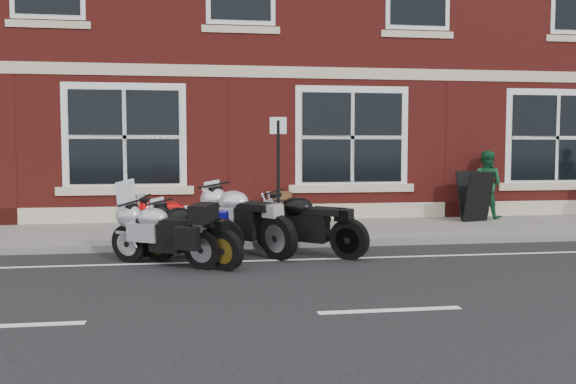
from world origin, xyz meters
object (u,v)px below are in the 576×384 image
Objects in this scene: moto_sport_red at (180,225)px; pedestrian_right at (486,184)px; moto_sport_silver at (244,217)px; moto_naked_black at (308,222)px; a_board_sign at (475,196)px; parking_sign at (278,167)px; moto_sport_black at (190,232)px; moto_touring_silver at (163,231)px; barrel_planter at (280,207)px.

moto_sport_red is 7.71m from pedestrian_right.
moto_sport_red is 1.07m from moto_sport_silver.
a_board_sign is at bearing -12.53° from moto_naked_black.
moto_naked_black is 1.81m from parking_sign.
a_board_sign reaches higher than moto_naked_black.
moto_sport_silver is (0.89, 0.93, 0.10)m from moto_sport_black.
moto_touring_silver is 7.54m from a_board_sign.
moto_naked_black is 1.07× the size of pedestrian_right.
pedestrian_right is 5.49m from parking_sign.
moto_sport_black is 1.35× the size of a_board_sign.
a_board_sign reaches higher than moto_sport_silver.
pedestrian_right is (4.82, 3.58, 0.35)m from moto_naked_black.
moto_touring_silver is 4.84m from barrel_planter.
moto_sport_silver is 0.90× the size of parking_sign.
moto_sport_silver is (1.30, 0.85, 0.08)m from moto_touring_silver.
moto_touring_silver is 2.38m from moto_naked_black.
moto_sport_silver is at bearing -22.36° from moto_touring_silver.
moto_sport_red reaches higher than moto_sport_black.
moto_sport_red is 0.99× the size of moto_sport_silver.
moto_sport_silver reaches higher than moto_naked_black.
moto_sport_silver is (1.04, 0.20, 0.08)m from moto_sport_red.
moto_touring_silver is 0.41m from moto_sport_black.
pedestrian_right is (6.72, 4.20, 0.39)m from moto_sport_black.
pedestrian_right reaches higher than moto_naked_black.
moto_touring_silver is 8.24m from pedestrian_right.
moto_touring_silver reaches higher than a_board_sign.
moto_sport_black is at bearing -169.75° from moto_sport_silver.
pedestrian_right is at bearing -11.30° from moto_naked_black.
moto_sport_silver is at bearing 70.46° from pedestrian_right.
parking_sign is (-0.27, 1.58, 0.84)m from moto_naked_black.
moto_sport_black is 0.68× the size of parking_sign.
moto_touring_silver is 1.00× the size of moto_naked_black.
barrel_planter is (-4.77, 0.10, -0.45)m from pedestrian_right.
moto_naked_black is at bearing -42.45° from moto_touring_silver.
moto_touring_silver is 1.55m from moto_sport_silver.
moto_sport_black is (0.40, -0.07, -0.02)m from moto_touring_silver.
moto_sport_black is 2.28× the size of barrel_planter.
moto_touring_silver reaches higher than moto_sport_red.
moto_sport_silver is 1.27× the size of pedestrian_right.
moto_naked_black is at bearing -73.48° from parking_sign.
moto_sport_red is at bearing 155.06° from moto_sport_silver.
moto_touring_silver is 1.12× the size of moto_sport_black.
moto_naked_black is (1.91, 0.62, 0.05)m from moto_sport_black.
moto_sport_silver is 1.18× the size of moto_naked_black.
moto_touring_silver reaches higher than moto_sport_black.
moto_sport_red is 2.06m from moto_naked_black.
moto_sport_silver is 1.78× the size of a_board_sign.
pedestrian_right is 0.76m from a_board_sign.
moto_sport_red is 1.77× the size of a_board_sign.
parking_sign is at bearing 23.72° from moto_sport_silver.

